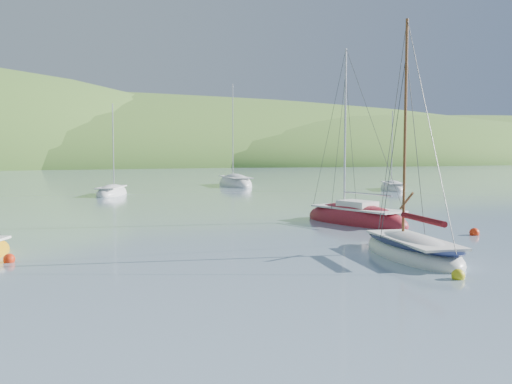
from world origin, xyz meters
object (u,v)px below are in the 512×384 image
object	(u,v)px
distant_sloop_a	(112,193)
distant_sloop_b	(235,184)
daysailer_white	(412,251)
sloop_red	(355,219)
distant_sloop_d	(393,188)

from	to	relation	value
distant_sloop_a	distant_sloop_b	bearing A→B (deg)	52.57
distant_sloop_a	distant_sloop_b	size ratio (longest dim) A/B	0.71
daysailer_white	distant_sloop_b	size ratio (longest dim) A/B	0.77
sloop_red	distant_sloop_b	distance (m)	36.07
sloop_red	distant_sloop_b	size ratio (longest dim) A/B	0.84
distant_sloop_a	distant_sloop_d	world-z (taller)	distant_sloop_a
distant_sloop_a	daysailer_white	bearing A→B (deg)	-56.33
distant_sloop_b	distant_sloop_d	distance (m)	18.67
distant_sloop_b	distant_sloop_d	world-z (taller)	distant_sloop_b
distant_sloop_b	sloop_red	bearing A→B (deg)	-92.80
daysailer_white	distant_sloop_d	size ratio (longest dim) A/B	1.11
distant_sloop_d	distant_sloop_b	bearing A→B (deg)	160.31
daysailer_white	sloop_red	distance (m)	10.61
distant_sloop_b	distant_sloop_d	bearing A→B (deg)	-37.84
daysailer_white	distant_sloop_a	distance (m)	37.35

